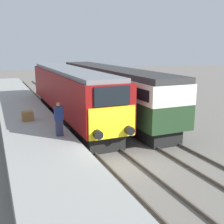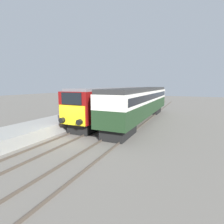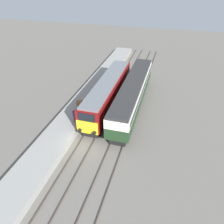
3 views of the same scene
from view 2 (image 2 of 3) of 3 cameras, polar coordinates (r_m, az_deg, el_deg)
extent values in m
plane|color=slate|center=(14.32, -14.22, -8.52)|extent=(120.00, 120.00, 0.00)
cube|color=gray|center=(22.44, -8.10, -0.93)|extent=(3.50, 50.00, 0.87)
cube|color=#4C4238|center=(18.67, -6.34, -4.02)|extent=(0.07, 60.00, 0.14)
cube|color=#4C4238|center=(17.99, -2.40, -4.47)|extent=(0.07, 60.00, 0.14)
cube|color=#4C4238|center=(17.21, 3.47, -5.09)|extent=(0.07, 60.00, 0.14)
cube|color=#4C4238|center=(16.77, 8.07, -5.54)|extent=(0.07, 60.00, 0.14)
cube|color=black|center=(16.68, -7.49, -4.09)|extent=(2.03, 4.00, 1.00)
cube|color=black|center=(26.43, 5.15, 0.74)|extent=(2.03, 4.00, 1.00)
cube|color=maroon|center=(21.17, 0.27, 3.76)|extent=(2.70, 15.94, 2.67)
cube|color=yellow|center=(14.38, -12.96, -1.03)|extent=(2.48, 0.10, 1.60)
cube|color=black|center=(14.21, -13.15, 4.28)|extent=(1.89, 0.10, 0.96)
cube|color=slate|center=(21.09, 0.28, 7.69)|extent=(2.38, 15.30, 0.24)
cylinder|color=black|center=(14.83, -16.01, -2.62)|extent=(0.44, 0.35, 0.44)
cylinder|color=black|center=(13.80, -10.62, -3.27)|extent=(0.44, 0.35, 0.44)
cube|color=black|center=(14.51, 2.42, -6.07)|extent=(1.89, 3.60, 0.95)
cube|color=black|center=(27.28, 13.17, 0.74)|extent=(1.89, 3.60, 0.95)
cube|color=#1E381E|center=(20.60, 9.54, 1.64)|extent=(2.70, 17.90, 1.44)
cube|color=silver|center=(20.48, 9.63, 5.22)|extent=(2.71, 17.90, 1.13)
cube|color=black|center=(20.48, 9.63, 5.22)|extent=(2.75, 17.19, 0.62)
cube|color=#2D2D2D|center=(20.45, 9.68, 7.30)|extent=(2.48, 17.90, 0.36)
cube|color=#2D334C|center=(17.25, -15.22, -1.18)|extent=(0.36, 0.24, 0.86)
cube|color=navy|center=(17.13, -15.32, 1.40)|extent=(0.44, 0.26, 0.71)
sphere|color=#9E704C|center=(17.08, -15.39, 2.97)|extent=(0.23, 0.23, 0.23)
cube|color=olive|center=(21.02, -10.84, 0.38)|extent=(0.70, 0.56, 0.60)
camera|label=1|loc=(14.08, -70.96, 8.07)|focal=45.00mm
camera|label=3|loc=(13.84, -155.07, 54.10)|focal=35.00mm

